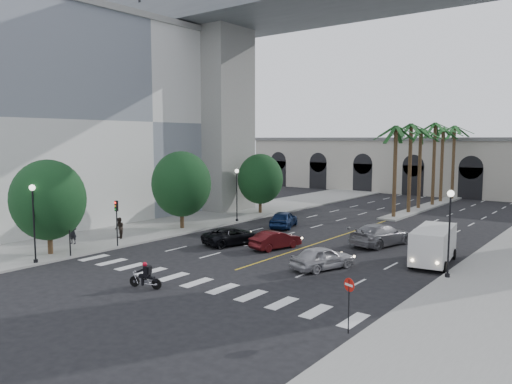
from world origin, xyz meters
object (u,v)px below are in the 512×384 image
(traffic_signal_near, at_px, (69,223))
(car_e, at_px, (284,219))
(car_b, at_px, (276,240))
(cargo_van, at_px, (433,244))
(traffic_signal_far, at_px, (117,216))
(car_c, at_px, (232,236))
(do_not_enter_sign, at_px, (349,293))
(pedestrian_b, at_px, (119,228))
(car_a, at_px, (323,258))
(pedestrian_a, at_px, (73,232))
(motorcycle_rider, at_px, (146,276))
(car_d, at_px, (381,235))
(lamp_post_left_near, at_px, (34,217))
(lamp_post_left_far, at_px, (237,190))
(lamp_post_right, at_px, (449,226))

(traffic_signal_near, relative_size, car_e, 0.77)
(car_b, height_order, cargo_van, cargo_van)
(traffic_signal_far, xyz_separation_m, car_c, (6.17, 6.34, -1.83))
(do_not_enter_sign, bearing_deg, pedestrian_b, -176.30)
(car_a, distance_m, pedestrian_a, 19.83)
(motorcycle_rider, bearing_deg, pedestrian_a, 148.82)
(car_a, bearing_deg, do_not_enter_sign, 144.87)
(cargo_van, height_order, do_not_enter_sign, do_not_enter_sign)
(car_e, bearing_deg, cargo_van, 140.88)
(pedestrian_b, bearing_deg, car_d, 52.84)
(cargo_van, distance_m, pedestrian_b, 24.31)
(car_e, height_order, pedestrian_a, pedestrian_a)
(lamp_post_left_near, distance_m, car_a, 19.10)
(lamp_post_left_far, height_order, car_a, lamp_post_left_far)
(lamp_post_left_near, relative_size, car_c, 1.10)
(pedestrian_a, bearing_deg, do_not_enter_sign, -22.84)
(lamp_post_left_near, distance_m, pedestrian_b, 8.94)
(lamp_post_left_near, relative_size, cargo_van, 0.90)
(pedestrian_a, bearing_deg, cargo_van, 8.77)
(traffic_signal_far, height_order, car_b, traffic_signal_far)
(lamp_post_right, xyz_separation_m, pedestrian_b, (-24.92, -4.60, -2.20))
(lamp_post_right, bearing_deg, lamp_post_left_far, 160.67)
(car_c, xyz_separation_m, cargo_van, (14.64, 3.33, 0.68))
(car_a, height_order, pedestrian_a, pedestrian_a)
(car_a, bearing_deg, traffic_signal_far, 33.87)
(traffic_signal_near, height_order, do_not_enter_sign, traffic_signal_near)
(car_a, distance_m, cargo_van, 7.66)
(lamp_post_right, height_order, cargo_van, lamp_post_right)
(car_a, height_order, do_not_enter_sign, do_not_enter_sign)
(lamp_post_left_near, xyz_separation_m, traffic_signal_near, (0.10, 2.50, -0.71))
(car_d, bearing_deg, pedestrian_a, 51.16)
(car_a, xyz_separation_m, cargo_van, (5.21, 5.58, 0.61))
(lamp_post_left_near, distance_m, motorcycle_rider, 10.27)
(car_a, bearing_deg, pedestrian_a, 35.82)
(traffic_signal_near, height_order, car_a, traffic_signal_near)
(car_b, height_order, car_d, car_d)
(cargo_van, bearing_deg, lamp_post_left_far, 159.02)
(do_not_enter_sign, bearing_deg, motorcycle_rider, -156.78)
(pedestrian_a, height_order, pedestrian_b, pedestrian_a)
(car_a, relative_size, car_c, 0.90)
(lamp_post_left_near, relative_size, car_e, 1.13)
(traffic_signal_near, distance_m, car_e, 19.77)
(pedestrian_a, distance_m, do_not_enter_sign, 25.39)
(car_c, relative_size, pedestrian_b, 2.79)
(lamp_post_left_far, distance_m, pedestrian_a, 16.57)
(traffic_signal_near, xyz_separation_m, pedestrian_a, (-3.41, 2.40, -1.44))
(car_a, bearing_deg, lamp_post_right, -142.16)
(traffic_signal_far, distance_m, car_c, 9.03)
(cargo_van, height_order, pedestrian_a, cargo_van)
(pedestrian_b, bearing_deg, traffic_signal_near, -48.70)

